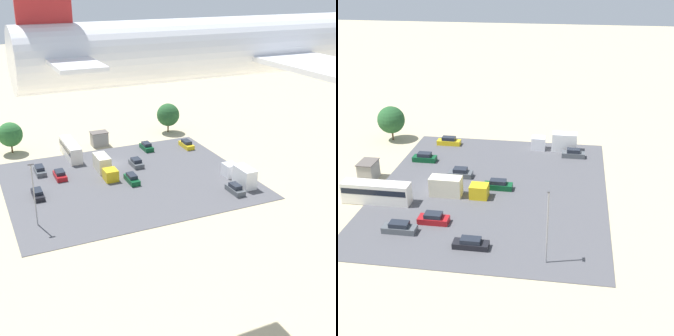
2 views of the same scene
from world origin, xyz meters
The scene contains 18 objects.
ground_plane centered at (0.00, 0.00, 0.00)m, with size 400.00×400.00×0.00m, color tan.
parking_lot_surface centered at (0.00, 9.39, 0.04)m, with size 44.22×36.95×0.08m.
shed_building centered at (-0.92, -11.99, 1.63)m, with size 3.83×2.81×3.24m.
bus centered at (6.75, -7.36, 1.86)m, with size 2.47×10.63×3.31m.
parked_car_0 centered at (11.36, 2.99, 0.72)m, with size 1.94×4.38×1.54m.
parked_car_1 centered at (16.67, 9.60, 0.67)m, with size 1.72×4.74×1.41m.
parked_car_2 centered at (-9.54, -4.91, 0.77)m, with size 1.85×4.31×1.64m.
parked_car_3 centered at (-0.43, 10.38, 0.76)m, with size 1.72×4.67×1.62m.
parked_car_4 centered at (-15.46, 22.27, 0.77)m, with size 1.75×4.30×1.65m.
parked_car_5 centered at (-18.25, -2.58, 0.76)m, with size 1.80×4.66×1.64m.
parked_car_6 centered at (-4.02, 3.22, 0.75)m, with size 1.97×4.09×1.60m.
parked_car_7 centered at (14.43, -0.94, 0.72)m, with size 1.80×4.74×1.54m.
parked_truck_0 centered at (2.89, 4.08, 1.50)m, with size 2.41×9.28×3.10m.
parked_truck_1 centered at (-18.53, 19.04, 1.71)m, with size 2.36×8.74×3.55m.
tree_near_shed centered at (17.74, -15.40, 4.16)m, with size 5.28×5.28×6.81m.
tree_apron_mid centered at (-19.27, -14.78, 4.34)m, with size 5.53×5.53×7.12m.
light_pole_lot_centre centered at (18.48, 19.53, 5.59)m, with size 0.90×0.28×10.15m.
airplane centered at (2.93, 55.64, 30.81)m, with size 41.11×33.74×9.88m.
Camera 1 is at (26.43, 85.64, 35.58)m, focal length 50.00 mm.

